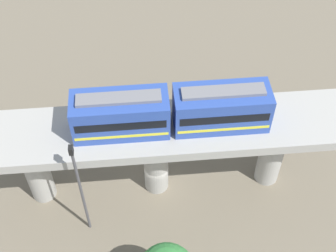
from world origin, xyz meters
name	(u,v)px	position (x,y,z in m)	size (l,w,h in m)	color
ground_plane	(157,184)	(0.00, 0.00, 0.00)	(120.00, 120.00, 0.00)	#706654
viaduct	(155,143)	(0.00, 0.00, 5.51)	(5.20, 28.00, 7.28)	#A8A59E
train	(171,111)	(0.00, 1.16, 8.81)	(2.64, 13.55, 3.24)	#2D4CA5
parked_car_blue	(229,106)	(-7.58, 7.32, 0.74)	(2.58, 4.47, 1.76)	#284CB7
parked_car_silver	(142,110)	(-7.71, -0.80, 0.74)	(2.35, 4.40, 1.76)	#B2B5BA
signal_post	(80,187)	(3.40, -5.39, 5.46)	(0.44, 0.28, 9.88)	#4C4C51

